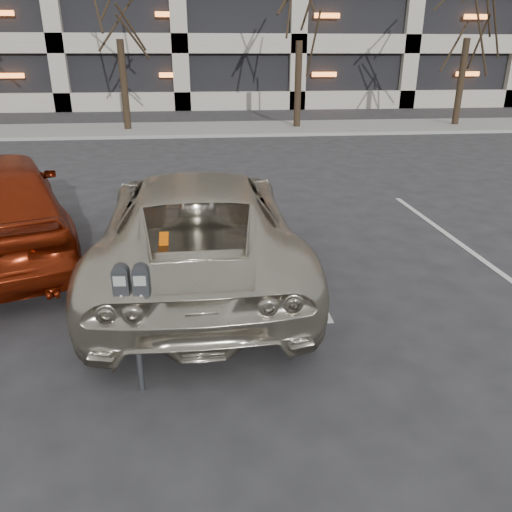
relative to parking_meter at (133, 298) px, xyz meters
The scene contains 5 objects.
ground 1.77m from the parking_meter, 63.78° to the left, with size 140.00×140.00×0.00m, color #28282B.
sidewalk 17.37m from the parking_meter, 87.84° to the left, with size 80.00×4.00×0.12m, color gray.
stall_lines 3.83m from the parking_meter, 101.60° to the left, with size 16.90×5.20×0.00m.
parking_meter is the anchor object (origin of this frame).
suv_silver 2.63m from the parking_meter, 77.91° to the left, with size 2.58×5.45×1.51m.
Camera 1 is at (-0.00, -5.29, 2.92)m, focal length 35.00 mm.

